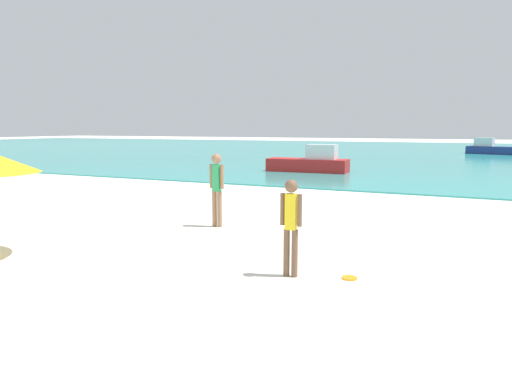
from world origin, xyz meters
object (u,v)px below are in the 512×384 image
object	(u,v)px
frisbee	(349,278)
boat_near	(311,162)
person_distant	(217,185)
person_standing	(291,222)
boat_far	(491,148)

from	to	relation	value
frisbee	boat_near	xyz separation A→B (m)	(-5.72, 16.02, 0.55)
frisbee	person_distant	world-z (taller)	person_distant
person_standing	boat_near	xyz separation A→B (m)	(-4.83, 16.29, -0.33)
person_distant	boat_near	distance (m)	13.70
frisbee	person_distant	bearing A→B (deg)	146.78
frisbee	boat_near	distance (m)	17.02
frisbee	boat_near	world-z (taller)	boat_near
boat_near	boat_far	distance (m)	24.00
person_distant	boat_near	world-z (taller)	person_distant
person_distant	boat_far	distance (m)	36.37
boat_far	person_distant	bearing A→B (deg)	-85.67
boat_far	person_standing	bearing A→B (deg)	-80.63
person_standing	boat_far	size ratio (longest dim) A/B	0.35
person_standing	frisbee	size ratio (longest dim) A/B	6.39
person_standing	person_distant	world-z (taller)	person_distant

